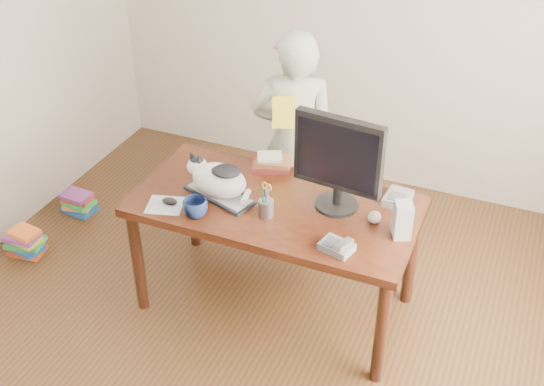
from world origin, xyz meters
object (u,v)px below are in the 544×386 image
Objects in this scene: mouse at (170,201)px; keyboard at (220,195)px; cat at (217,178)px; monitor at (338,159)px; book_pile_b at (79,202)px; book_stack at (272,163)px; coffee_mug at (195,208)px; desk at (281,217)px; pen_cup at (266,206)px; speaker at (402,220)px; baseball at (375,217)px; book_pile_a at (25,242)px; calculator at (398,198)px; phone at (337,246)px; person at (294,142)px.

keyboard is at bearing 22.04° from mouse.
cat is 0.70m from monitor.
keyboard is at bearing -16.47° from book_pile_b.
coffee_mug is at bearing -125.31° from book_stack.
pen_cup reaches higher than desk.
pen_cup is 1.08× the size of speaker.
pen_cup is at bearing 23.82° from coffee_mug.
pen_cup is at bearing 165.15° from speaker.
speaker is 0.72× the size of book_stack.
book_pile_b is at bearing 178.83° from monitor.
desk is at bearing 175.76° from baseball.
pen_cup reaches higher than keyboard.
desk reaches higher than book_pile_a.
desk is 2.85× the size of monitor.
calculator is at bearing -1.76° from book_pile_b.
coffee_mug is 1.67m from book_pile_b.
phone is at bearing -17.59° from mouse.
desk is at bearing 149.02° from speaker.
mouse is (-0.54, -0.11, -0.04)m from pen_cup.
monitor is 0.82m from person.
keyboard is at bearing 8.36° from cat.
keyboard is 1.00m from calculator.
keyboard is 1.09× the size of cat.
phone reaches higher than book_pile_a.
baseball is at bearing 23.98° from keyboard.
book_pile_a is at bearing -93.13° from book_pile_b.
calculator is at bearing 38.15° from monitor.
monitor reaches higher than calculator.
speaker is at bearing 19.82° from keyboard.
keyboard is 0.88m from baseball.
book_pile_a is (-2.38, -0.48, -0.69)m from calculator.
book_stack is at bearing 149.84° from phone.
pen_cup is at bearing -140.61° from monitor.
monitor reaches higher than pen_cup.
person is at bearing 100.85° from pen_cup.
calculator is 0.73× the size of book_pile_b.
mouse reaches higher than book_pile_a.
speaker is 0.78× the size of book_pile_b.
calculator is (0.96, 0.34, -0.10)m from cat.
person is (0.16, 0.75, -0.00)m from keyboard.
baseball is 0.25m from calculator.
book_pile_a is at bearing -167.34° from phone.
calculator reaches higher than book_pile_a.
coffee_mug reaches higher than calculator.
cat is 0.77m from person.
pen_cup is at bearing 80.17° from person.
keyboard is 1.04m from speaker.
book_stack is at bearing 87.01° from keyboard.
desk is at bearing 45.44° from coffee_mug.
baseball is 2.43m from book_pile_a.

